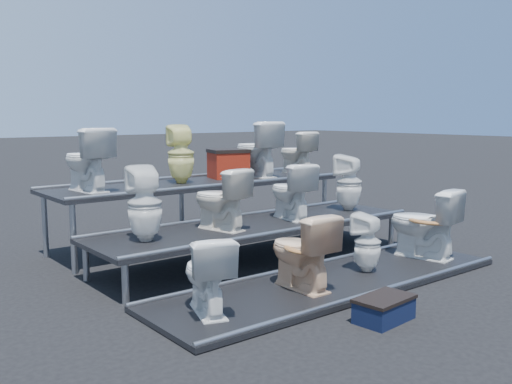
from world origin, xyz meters
TOP-DOWN VIEW (x-y plane):
  - ground at (0.00, 0.00)m, footprint 80.00×80.00m
  - tier_front at (0.00, -1.30)m, footprint 4.20×1.20m
  - tier_mid at (0.00, 0.00)m, footprint 4.20×1.20m
  - tier_back at (0.00, 1.30)m, footprint 4.20×1.20m
  - toilet_0 at (-1.60, -1.30)m, footprint 0.59×0.78m
  - toilet_1 at (-0.47, -1.30)m, footprint 0.45×0.77m
  - toilet_2 at (0.52, -1.30)m, footprint 0.35×0.36m
  - toilet_3 at (1.54, -1.30)m, footprint 0.62×0.90m
  - toilet_4 at (-1.51, 0.00)m, footprint 0.43×0.44m
  - toilet_5 at (-0.55, 0.00)m, footprint 0.54×0.77m
  - toilet_6 at (0.55, 0.00)m, footprint 0.51×0.76m
  - toilet_7 at (1.63, 0.00)m, footprint 0.46×0.46m
  - toilet_8 at (-1.60, 1.30)m, footprint 0.51×0.80m
  - toilet_9 at (-0.28, 1.30)m, footprint 0.45×0.46m
  - toilet_10 at (1.02, 1.30)m, footprint 0.48×0.82m
  - toilet_11 at (1.83, 1.30)m, footprint 0.37×0.65m
  - red_crate at (0.59, 1.42)m, footprint 0.60×0.52m
  - step_stool at (-0.41, -2.30)m, footprint 0.55×0.36m

SIDE VIEW (x-z plane):
  - ground at x=0.00m, z-range 0.00..0.00m
  - tier_front at x=0.00m, z-range 0.00..0.06m
  - step_stool at x=-0.41m, z-range 0.00..0.19m
  - tier_mid at x=0.00m, z-range 0.00..0.46m
  - toilet_2 at x=0.52m, z-range 0.06..0.71m
  - toilet_0 at x=-1.60m, z-range 0.06..0.76m
  - tier_back at x=0.00m, z-range 0.00..0.86m
  - toilet_1 at x=-0.47m, z-range 0.06..0.83m
  - toilet_3 at x=1.54m, z-range 0.06..0.91m
  - toilet_5 at x=-0.55m, z-range 0.46..1.18m
  - toilet_6 at x=0.55m, z-range 0.46..1.18m
  - toilet_7 at x=1.63m, z-range 0.46..1.24m
  - toilet_4 at x=-1.51m, z-range 0.46..1.26m
  - red_crate at x=0.59m, z-range 0.86..1.23m
  - toilet_11 at x=1.83m, z-range 0.86..1.52m
  - toilet_8 at x=-1.60m, z-range 0.86..1.63m
  - toilet_9 at x=-0.28m, z-range 0.86..1.65m
  - toilet_10 at x=1.02m, z-range 0.86..1.68m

